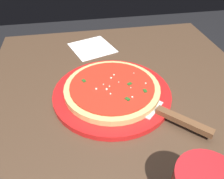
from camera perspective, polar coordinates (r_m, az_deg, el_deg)
name	(u,v)px	position (r m, az deg, el deg)	size (l,w,h in m)	color
restaurant_table	(126,141)	(0.71, 3.62, -12.81)	(0.89, 0.76, 0.77)	black
serving_plate	(112,93)	(0.60, 0.00, -0.95)	(0.31, 0.31, 0.01)	red
pizza	(112,88)	(0.59, 0.00, 0.31)	(0.25, 0.25, 0.02)	#DBB26B
pizza_server	(167,114)	(0.54, 13.52, -6.03)	(0.19, 0.18, 0.01)	silver
napkin_folded_right	(92,48)	(0.82, -4.97, 10.35)	(0.14, 0.13, 0.00)	white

